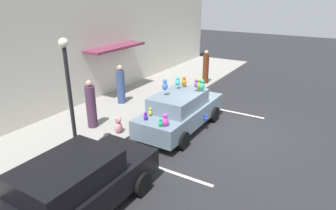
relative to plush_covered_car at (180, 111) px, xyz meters
name	(u,v)px	position (x,y,z in m)	size (l,w,h in m)	color
ground_plane	(230,132)	(0.75, -1.80, -0.81)	(60.00, 60.00, 0.00)	#262628
sidewalk	(128,107)	(0.75, 3.20, -0.73)	(24.00, 4.00, 0.15)	gray
storefront_building	(89,36)	(0.77, 5.35, 2.39)	(24.00, 1.25, 6.40)	beige
parking_stripe_front	(225,110)	(2.84, -0.80, -0.80)	(0.12, 3.60, 0.01)	silver
parking_stripe_rear	(160,168)	(-2.76, -0.80, -0.80)	(0.12, 3.60, 0.01)	silver
plush_covered_car	(180,111)	(0.00, 0.00, 0.00)	(4.42, 1.92, 2.17)	slate
parked_sedan_behind	(75,187)	(-5.49, -0.16, -0.01)	(4.43, 2.04, 1.54)	black
teddy_bear_on_sidewalk	(118,125)	(-1.71, 1.71, -0.36)	(0.33, 0.28, 0.64)	pink
street_lamp_post	(69,88)	(-3.77, 1.70, 1.68)	(0.28, 0.28, 3.79)	black
pedestrian_near_shopfront	(206,68)	(5.96, 1.63, 0.24)	(0.34, 0.34, 1.91)	#612A13
pedestrian_walking_past	(121,86)	(0.87, 3.68, 0.20)	(0.38, 0.38, 1.84)	#364B7E
pedestrian_by_lamp	(91,106)	(-1.82, 2.93, 0.22)	(0.38, 0.38, 1.90)	#4A2C47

